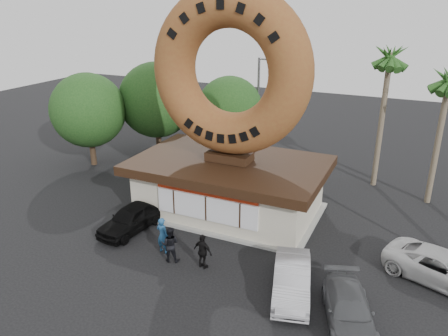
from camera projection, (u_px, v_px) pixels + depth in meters
ground at (180, 260)px, 21.67m from camera, size 90.00×90.00×0.00m
donut_shop at (229, 185)px, 26.11m from camera, size 11.20×7.20×3.80m
giant_donut at (230, 72)px, 23.72m from camera, size 9.28×2.37×9.28m
tree_west at (156, 100)px, 34.73m from camera, size 6.00×6.00×7.65m
tree_mid at (230, 109)px, 34.50m from camera, size 5.20×5.20×6.63m
tree_far at (88, 110)px, 32.82m from camera, size 5.60×5.60×7.14m
palm_near at (389, 62)px, 27.58m from camera, size 2.60×2.60×9.75m
palm_far at (448, 85)px, 25.27m from camera, size 2.60×2.60×8.75m
street_lamp at (260, 103)px, 34.34m from camera, size 2.11×0.20×8.00m
person_left at (163, 235)px, 22.08m from camera, size 0.77×0.57×1.94m
person_center at (170, 244)px, 21.35m from camera, size 1.07×0.94×1.85m
person_right at (203, 251)px, 20.79m from camera, size 1.12×0.66×1.79m
car_black at (131, 218)px, 24.29m from camera, size 2.19×4.46×1.46m
car_silver at (292, 279)px, 19.00m from camera, size 2.63×4.65×1.45m
car_grey at (349, 309)px, 17.29m from camera, size 3.12×4.72×1.27m
car_white at (444, 268)px, 19.77m from camera, size 5.73×4.02×1.45m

